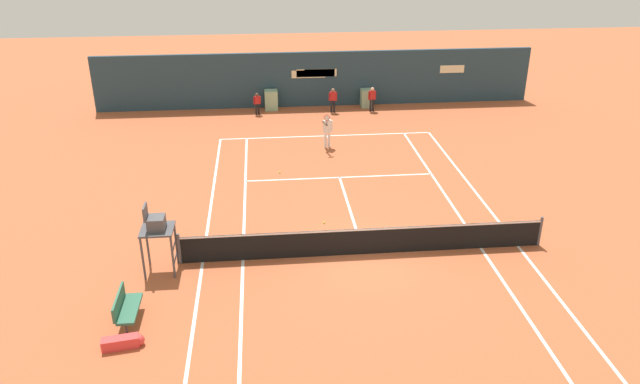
% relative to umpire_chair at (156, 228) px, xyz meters
% --- Properties ---
extents(ground_plane, '(80.00, 80.00, 0.01)m').
position_rel_umpire_chair_xyz_m(ground_plane, '(6.55, 0.97, -1.54)').
color(ground_plane, '#B25633').
extents(tennis_net, '(12.10, 0.10, 1.07)m').
position_rel_umpire_chair_xyz_m(tennis_net, '(6.55, 0.40, -1.03)').
color(tennis_net, '#4C4C51').
rests_on(tennis_net, ground_plane).
extents(sponsor_back_wall, '(25.00, 1.02, 3.13)m').
position_rel_umpire_chair_xyz_m(sponsor_back_wall, '(6.54, 17.37, -0.03)').
color(sponsor_back_wall, '#233D4C').
rests_on(sponsor_back_wall, ground_plane).
extents(umpire_chair, '(1.00, 1.00, 2.31)m').
position_rel_umpire_chair_xyz_m(umpire_chair, '(0.00, 0.00, 0.00)').
color(umpire_chair, '#47474C').
rests_on(umpire_chair, ground_plane).
extents(player_bench, '(0.54, 1.42, 0.88)m').
position_rel_umpire_chair_xyz_m(player_bench, '(-0.58, -2.59, -1.03)').
color(player_bench, '#38383D').
rests_on(player_bench, ground_plane).
extents(equipment_bag, '(1.10, 0.44, 0.32)m').
position_rel_umpire_chair_xyz_m(equipment_bag, '(-0.45, -3.70, -1.38)').
color(equipment_bag, '#DB3838').
rests_on(equipment_bag, ground_plane).
extents(player_on_baseline, '(0.52, 0.77, 1.83)m').
position_rel_umpire_chair_xyz_m(player_on_baseline, '(6.42, 10.43, -0.57)').
color(player_on_baseline, white).
rests_on(player_on_baseline, ground_plane).
extents(ball_kid_right_post, '(0.46, 0.19, 1.38)m').
position_rel_umpire_chair_xyz_m(ball_kid_right_post, '(7.34, 15.98, -0.74)').
color(ball_kid_right_post, black).
rests_on(ball_kid_right_post, ground_plane).
extents(ball_kid_centre_post, '(0.45, 0.23, 1.38)m').
position_rel_umpire_chair_xyz_m(ball_kid_centre_post, '(9.56, 15.98, -0.74)').
color(ball_kid_centre_post, black).
rests_on(ball_kid_centre_post, ground_plane).
extents(ball_kid_left_post, '(0.41, 0.20, 1.23)m').
position_rel_umpire_chair_xyz_m(ball_kid_left_post, '(3.12, 15.98, -0.83)').
color(ball_kid_left_post, black).
rests_on(ball_kid_left_post, ground_plane).
extents(tennis_ball_near_service_line, '(0.07, 0.07, 0.07)m').
position_rel_umpire_chair_xyz_m(tennis_ball_near_service_line, '(5.46, 2.68, -1.50)').
color(tennis_ball_near_service_line, '#CCE033').
rests_on(tennis_ball_near_service_line, ground_plane).
extents(tennis_ball_mid_court, '(0.07, 0.07, 0.07)m').
position_rel_umpire_chair_xyz_m(tennis_ball_mid_court, '(4.02, 7.50, -1.50)').
color(tennis_ball_mid_court, '#CCE033').
rests_on(tennis_ball_mid_court, ground_plane).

